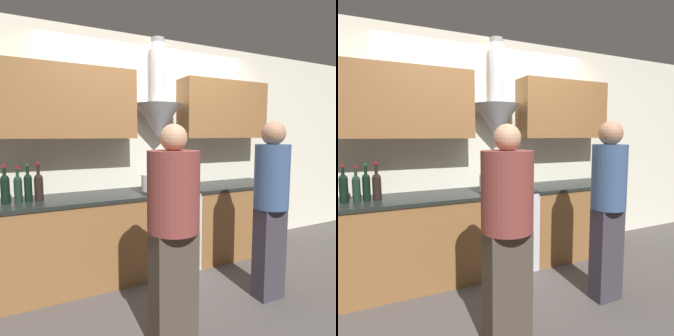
{
  "view_description": "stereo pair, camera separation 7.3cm",
  "coord_description": "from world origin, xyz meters",
  "views": [
    {
      "loc": [
        -1.44,
        -2.63,
        1.48
      ],
      "look_at": [
        0.0,
        0.23,
        1.13
      ],
      "focal_mm": 32.0,
      "sensor_mm": 36.0,
      "label": 1
    },
    {
      "loc": [
        -1.37,
        -2.66,
        1.48
      ],
      "look_at": [
        0.0,
        0.23,
        1.13
      ],
      "focal_mm": 32.0,
      "sensor_mm": 36.0,
      "label": 2
    }
  ],
  "objects": [
    {
      "name": "wine_bottle_1",
      "position": [
        -1.55,
        0.33,
        1.02
      ],
      "size": [
        0.08,
        0.08,
        0.34
      ],
      "color": "black",
      "rests_on": "counter_left"
    },
    {
      "name": "mixing_bowl",
      "position": [
        0.14,
        0.34,
        0.92
      ],
      "size": [
        0.2,
        0.2,
        0.07
      ],
      "color": "silver",
      "rests_on": "stove_range"
    },
    {
      "name": "person_foreground_left",
      "position": [
        -0.52,
        -0.88,
        0.85
      ],
      "size": [
        0.35,
        0.35,
        1.56
      ],
      "color": "#473D33",
      "rests_on": "ground_plane"
    },
    {
      "name": "wall_back",
      "position": [
        -0.04,
        0.6,
        1.47
      ],
      "size": [
        8.4,
        0.53,
        2.6
      ],
      "color": "silver",
      "rests_on": "ground_plane"
    },
    {
      "name": "wine_bottle_4",
      "position": [
        -1.28,
        0.33,
        1.02
      ],
      "size": [
        0.08,
        0.08,
        0.36
      ],
      "color": "black",
      "rests_on": "counter_left"
    },
    {
      "name": "person_foreground_right",
      "position": [
        0.56,
        -0.7,
        0.9
      ],
      "size": [
        0.3,
        0.3,
        1.6
      ],
      "color": "#38333D",
      "rests_on": "ground_plane"
    },
    {
      "name": "ground_plane",
      "position": [
        0.0,
        0.0,
        0.0
      ],
      "size": [
        12.0,
        12.0,
        0.0
      ],
      "primitive_type": "plane",
      "color": "#4C4744"
    },
    {
      "name": "stock_pot",
      "position": [
        -0.14,
        0.35,
        0.97
      ],
      "size": [
        0.23,
        0.23,
        0.18
      ],
      "color": "silver",
      "rests_on": "stove_range"
    },
    {
      "name": "stove_range",
      "position": [
        0.0,
        0.34,
        0.44
      ],
      "size": [
        0.62,
        0.6,
        0.88
      ],
      "color": "silver",
      "rests_on": "ground_plane"
    },
    {
      "name": "wine_bottle_3",
      "position": [
        -1.37,
        0.33,
        1.02
      ],
      "size": [
        0.07,
        0.07,
        0.35
      ],
      "color": "black",
      "rests_on": "counter_left"
    },
    {
      "name": "counter_left",
      "position": [
        -1.02,
        0.33,
        0.44
      ],
      "size": [
        1.45,
        0.62,
        0.88
      ],
      "color": "brown",
      "rests_on": "ground_plane"
    },
    {
      "name": "orange_fruit",
      "position": [
        1.33,
        0.2,
        0.92
      ],
      "size": [
        0.08,
        0.08,
        0.08
      ],
      "color": "orange",
      "rests_on": "counter_right"
    },
    {
      "name": "counter_right",
      "position": [
        0.9,
        0.33,
        0.44
      ],
      "size": [
        1.2,
        0.62,
        0.88
      ],
      "color": "brown",
      "rests_on": "ground_plane"
    },
    {
      "name": "wine_bottle_2",
      "position": [
        -1.45,
        0.32,
        1.02
      ],
      "size": [
        0.07,
        0.07,
        0.33
      ],
      "color": "black",
      "rests_on": "counter_left"
    }
  ]
}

